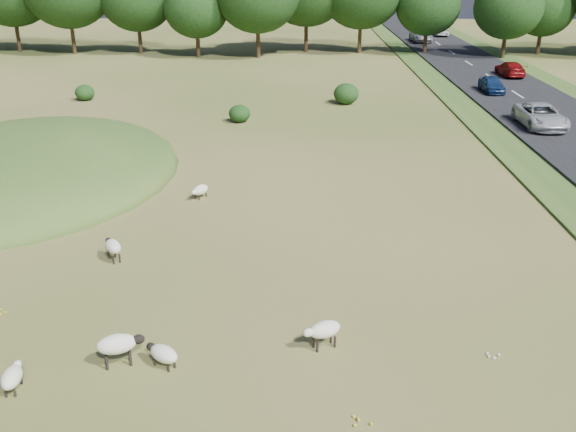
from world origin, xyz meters
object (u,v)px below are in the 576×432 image
(sheep_3, at_px, (163,353))
(car_0, at_px, (510,69))
(sheep_0, at_px, (200,190))
(sheep_4, at_px, (323,330))
(sheep_5, at_px, (118,344))
(sheep_1, at_px, (113,246))
(sheep_2, at_px, (12,377))
(car_4, at_px, (421,36))
(car_1, at_px, (440,30))
(car_5, at_px, (492,84))
(car_3, at_px, (541,116))

(sheep_3, relative_size, car_0, 0.25)
(sheep_0, height_order, sheep_4, sheep_4)
(sheep_4, relative_size, sheep_5, 0.89)
(sheep_1, relative_size, sheep_3, 1.02)
(sheep_2, relative_size, sheep_3, 1.02)
(sheep_1, distance_m, sheep_2, 7.76)
(sheep_4, xyz_separation_m, car_4, (14.95, 69.19, 0.37))
(sheep_0, height_order, sheep_5, sheep_5)
(sheep_2, xyz_separation_m, car_4, (23.16, 71.28, 0.56))
(car_1, bearing_deg, sheep_4, 76.18)
(sheep_1, xyz_separation_m, car_5, (22.59, 30.94, 0.31))
(sheep_0, distance_m, car_0, 39.93)
(car_3, bearing_deg, car_5, 90.00)
(sheep_4, height_order, car_3, car_3)
(sheep_4, bearing_deg, sheep_3, -13.63)
(sheep_2, height_order, sheep_3, sheep_3)
(car_3, xyz_separation_m, car_4, (0.00, 43.96, -0.01))
(sheep_0, height_order, sheep_1, sheep_1)
(sheep_1, height_order, sheep_5, sheep_5)
(sheep_2, relative_size, car_3, 0.22)
(sheep_2, height_order, car_1, car_1)
(car_0, height_order, car_1, car_1)
(car_5, bearing_deg, car_1, 84.52)
(sheep_1, bearing_deg, sheep_5, 162.83)
(sheep_4, height_order, sheep_5, sheep_5)
(car_5, bearing_deg, sheep_0, -129.92)
(sheep_1, distance_m, sheep_5, 6.86)
(sheep_5, height_order, car_5, car_5)
(sheep_5, distance_m, car_0, 51.30)
(sheep_1, height_order, car_0, car_0)
(sheep_3, relative_size, car_3, 0.22)
(sheep_0, xyz_separation_m, car_1, (24.10, 63.88, 0.58))
(sheep_3, distance_m, car_5, 42.29)
(sheep_0, bearing_deg, sheep_3, 33.40)
(car_3, bearing_deg, sheep_2, -130.30)
(sheep_2, xyz_separation_m, car_0, (26.96, 46.25, 0.50))
(sheep_1, bearing_deg, sheep_4, -160.08)
(car_4, bearing_deg, car_0, -81.37)
(sheep_2, height_order, car_5, car_5)
(sheep_2, distance_m, car_1, 82.81)
(sheep_0, distance_m, sheep_4, 13.44)
(car_0, xyz_separation_m, car_3, (-3.80, -18.94, 0.07))
(car_3, bearing_deg, car_0, 78.65)
(sheep_2, bearing_deg, car_5, -36.42)
(sheep_3, height_order, car_3, car_3)
(sheep_4, bearing_deg, car_4, -128.10)
(sheep_1, relative_size, sheep_2, 1.01)
(sheep_4, distance_m, car_1, 78.49)
(sheep_0, bearing_deg, car_4, -170.03)
(car_5, bearing_deg, sheep_3, -117.34)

